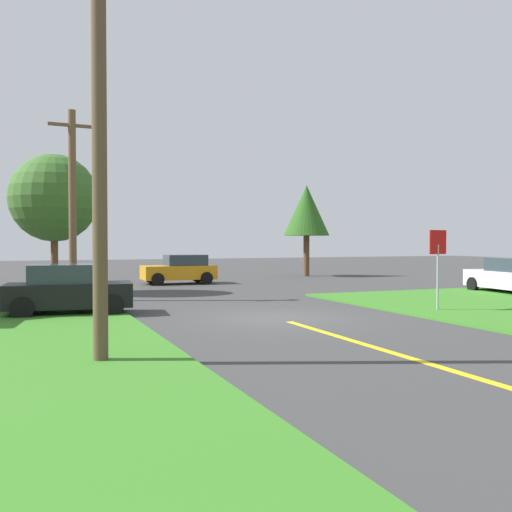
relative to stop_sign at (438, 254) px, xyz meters
name	(u,v)px	position (x,y,z in m)	size (l,w,h in m)	color
ground_plane	(275,318)	(-5.59, 0.74, -1.94)	(120.00, 120.00, 0.00)	#3C3C3C
lane_stripe_center	(460,373)	(-5.59, -7.26, -1.93)	(0.20, 14.00, 0.01)	yellow
stop_sign	(438,254)	(0.00, 0.00, 0.00)	(0.79, 0.19, 2.73)	#9EA0A8
parked_car_near_building	(68,290)	(-11.44, 3.89, -1.14)	(4.04, 2.31, 1.62)	black
car_approaching_junction	(180,269)	(-4.67, 15.69, -1.14)	(3.99, 2.06, 1.62)	orange
utility_pole_near	(99,138)	(-11.40, -4.02, 2.38)	(1.78, 0.50, 8.37)	brown
utility_pole_mid	(72,203)	(-10.95, 8.37, 1.94)	(1.80, 0.30, 7.53)	brown
oak_tree_left	(54,198)	(-11.46, 11.99, 2.36)	(3.93, 3.93, 6.28)	brown
pine_tree_center	(307,211)	(5.10, 19.36, 2.50)	(3.12, 3.12, 6.20)	brown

